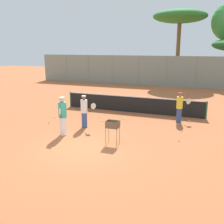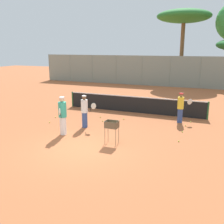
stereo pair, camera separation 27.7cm
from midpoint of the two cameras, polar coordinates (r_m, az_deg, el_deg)
ground_plane at (r=11.18m, az=-5.58°, el=-7.87°), size 80.00×80.00×0.00m
tennis_net at (r=17.07m, az=5.16°, el=1.75°), size 9.24×0.10×1.07m
back_fence at (r=28.94m, az=12.75°, el=8.60°), size 30.94×0.08×3.26m
tree_3 at (r=31.93m, az=15.63°, el=19.29°), size 5.98×5.98×8.25m
player_white_outfit at (r=13.79m, az=-5.40°, el=0.23°), size 0.91×0.35×1.71m
player_red_cap at (r=15.15m, az=15.22°, el=0.99°), size 0.80×0.57×1.68m
player_yellow_shirt at (r=12.74m, az=-10.10°, el=-0.71°), size 0.47×0.91×1.86m
ball_cart at (r=11.39m, az=0.68°, el=-3.12°), size 0.56×0.41×1.04m
tennis_ball_0 at (r=15.11m, az=-12.92°, el=-2.21°), size 0.07×0.07×0.07m
tennis_ball_1 at (r=14.72m, az=16.21°, el=-2.85°), size 0.07×0.07×0.07m
tennis_ball_2 at (r=13.61m, az=15.61°, el=-4.16°), size 0.07×0.07×0.07m
tennis_ball_3 at (r=15.53m, az=17.25°, el=-2.05°), size 0.07×0.07×0.07m
tennis_ball_4 at (r=15.45m, az=3.10°, el=-1.52°), size 0.07×0.07×0.07m
tennis_ball_5 at (r=16.16m, az=-11.72°, el=-1.10°), size 0.07×0.07×0.07m
tennis_ball_6 at (r=15.82m, az=-2.06°, el=-1.13°), size 0.07×0.07×0.07m
tennis_ball_7 at (r=14.99m, az=-1.50°, el=-1.98°), size 0.07×0.07×0.07m
tennis_ball_8 at (r=12.24m, az=14.96°, el=-6.17°), size 0.07×0.07×0.07m
parked_car at (r=31.80m, az=19.55°, el=6.83°), size 4.20×1.70×1.60m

